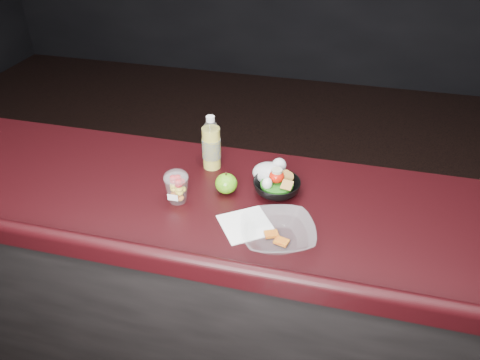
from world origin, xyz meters
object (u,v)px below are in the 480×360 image
object	(u,v)px
lemonade_bottle	(211,146)
green_apple	(226,184)
fruit_cup	(177,186)
snack_bowl	(276,186)
takeout_bowl	(278,234)

from	to	relation	value
lemonade_bottle	green_apple	world-z (taller)	lemonade_bottle
fruit_cup	green_apple	size ratio (longest dim) A/B	1.47
lemonade_bottle	fruit_cup	distance (m)	0.25
snack_bowl	fruit_cup	bearing A→B (deg)	-158.47
fruit_cup	green_apple	world-z (taller)	fruit_cup
lemonade_bottle	takeout_bowl	size ratio (longest dim) A/B	0.74
green_apple	lemonade_bottle	bearing A→B (deg)	123.54
takeout_bowl	green_apple	bearing A→B (deg)	136.69
fruit_cup	takeout_bowl	distance (m)	0.41
green_apple	snack_bowl	world-z (taller)	snack_bowl
green_apple	takeout_bowl	bearing A→B (deg)	-43.31
lemonade_bottle	fruit_cup	xyz separation A→B (m)	(-0.05, -0.25, -0.03)
green_apple	takeout_bowl	xyz separation A→B (m)	(0.23, -0.22, -0.01)
lemonade_bottle	fruit_cup	bearing A→B (deg)	-102.13
fruit_cup	snack_bowl	distance (m)	0.36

